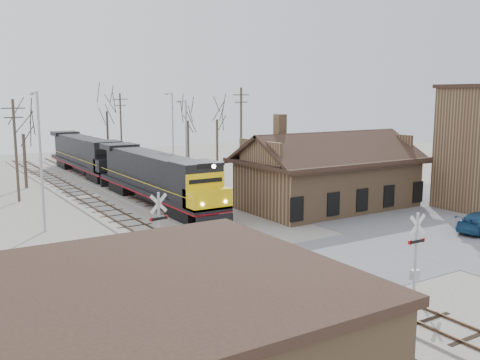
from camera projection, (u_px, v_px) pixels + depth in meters
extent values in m
plane|color=#A7A297|center=(307.00, 270.00, 29.15)|extent=(140.00, 140.00, 0.00)
cube|color=slate|center=(307.00, 270.00, 29.15)|extent=(60.00, 9.00, 0.03)
cube|color=slate|center=(453.00, 216.00, 41.94)|extent=(22.00, 26.00, 0.03)
cube|color=#A7A297|center=(185.00, 217.00, 41.68)|extent=(3.40, 90.00, 0.12)
cube|color=#473323|center=(177.00, 216.00, 41.29)|extent=(0.08, 90.00, 0.14)
cube|color=#473323|center=(193.00, 214.00, 42.04)|extent=(0.08, 90.00, 0.14)
cube|color=#A7A297|center=(130.00, 224.00, 39.32)|extent=(3.40, 90.00, 0.12)
cube|color=#473323|center=(120.00, 224.00, 38.93)|extent=(0.08, 90.00, 0.14)
cube|color=#473323|center=(139.00, 221.00, 39.68)|extent=(0.08, 90.00, 0.14)
cube|color=#8A6747|center=(328.00, 184.00, 45.17)|extent=(14.00, 8.00, 4.00)
cube|color=black|center=(329.00, 159.00, 44.84)|extent=(15.20, 9.20, 0.30)
cube|color=black|center=(348.00, 150.00, 42.76)|extent=(15.00, 4.71, 2.66)
cube|color=black|center=(311.00, 145.00, 46.60)|extent=(15.00, 4.71, 2.66)
cube|color=#8A6747|center=(280.00, 128.00, 43.56)|extent=(0.80, 0.80, 2.20)
cube|color=olive|center=(478.00, 149.00, 44.09)|extent=(5.00, 5.00, 10.00)
cube|color=#8A6747|center=(133.00, 358.00, 15.32)|extent=(12.00, 10.00, 4.00)
cube|color=black|center=(130.00, 286.00, 14.98)|extent=(12.40, 10.40, 0.30)
cube|color=black|center=(191.00, 213.00, 40.73)|extent=(2.58, 4.13, 1.03)
cube|color=black|center=(128.00, 187.00, 51.95)|extent=(2.58, 4.13, 1.03)
cube|color=black|center=(156.00, 189.00, 46.21)|extent=(3.10, 20.64, 0.36)
cube|color=maroon|center=(156.00, 192.00, 46.25)|extent=(3.12, 20.64, 0.12)
cube|color=black|center=(149.00, 169.00, 47.04)|extent=(2.68, 14.96, 2.89)
cube|color=black|center=(196.00, 183.00, 39.57)|extent=(3.10, 2.89, 2.89)
cube|color=yellow|center=(208.00, 198.00, 38.24)|extent=(3.10, 1.86, 1.44)
cube|color=black|center=(215.00, 222.00, 37.63)|extent=(2.89, 0.25, 1.03)
cylinder|color=#FFF2CC|center=(214.00, 166.00, 37.07)|extent=(0.29, 0.10, 0.29)
cube|color=black|center=(103.00, 177.00, 58.41)|extent=(2.58, 4.13, 1.03)
cube|color=black|center=(70.00, 164.00, 69.62)|extent=(2.58, 4.13, 1.03)
cube|color=black|center=(85.00, 163.00, 63.89)|extent=(3.10, 20.64, 0.36)
cube|color=maroon|center=(85.00, 165.00, 63.92)|extent=(3.12, 20.64, 0.12)
cube|color=black|center=(81.00, 149.00, 64.71)|extent=(2.68, 14.96, 2.89)
cube|color=black|center=(105.00, 156.00, 57.25)|extent=(3.10, 2.89, 2.89)
cube|color=black|center=(111.00, 166.00, 55.92)|extent=(3.10, 1.86, 1.44)
cube|color=black|center=(114.00, 182.00, 55.30)|extent=(2.89, 0.25, 1.03)
cylinder|color=#A5A8AD|center=(416.00, 253.00, 25.57)|extent=(0.14, 0.14, 3.93)
cube|color=silver|center=(417.00, 225.00, 25.35)|extent=(1.03, 0.07, 1.03)
cube|color=silver|center=(417.00, 225.00, 25.35)|extent=(1.03, 0.07, 1.03)
cube|color=black|center=(416.00, 241.00, 25.47)|extent=(0.89, 0.17, 0.15)
cylinder|color=#B20C0C|center=(410.00, 242.00, 25.25)|extent=(0.24, 0.09, 0.24)
cylinder|color=#B20C0C|center=(423.00, 240.00, 25.70)|extent=(0.24, 0.09, 0.24)
cube|color=#A5A8AD|center=(415.00, 275.00, 25.74)|extent=(0.39, 0.30, 0.49)
cylinder|color=#A5A8AD|center=(159.00, 229.00, 29.58)|extent=(0.15, 0.15, 4.18)
cube|color=silver|center=(159.00, 204.00, 29.35)|extent=(1.09, 0.20, 1.09)
cube|color=silver|center=(159.00, 204.00, 29.35)|extent=(1.09, 0.20, 1.09)
cube|color=black|center=(159.00, 218.00, 29.48)|extent=(0.95, 0.29, 0.16)
cylinder|color=#B20C0C|center=(166.00, 217.00, 29.79)|extent=(0.26, 0.12, 0.25)
cylinder|color=#B20C0C|center=(152.00, 220.00, 29.18)|extent=(0.26, 0.12, 0.25)
cube|color=#A5A8AD|center=(160.00, 249.00, 29.77)|extent=(0.42, 0.31, 0.52)
cylinder|color=#A5A8AD|center=(41.00, 163.00, 36.61)|extent=(0.18, 0.18, 9.69)
cylinder|color=#A5A8AD|center=(34.00, 93.00, 36.62)|extent=(0.12, 1.80, 0.12)
cube|color=#A5A8AD|center=(32.00, 94.00, 37.30)|extent=(0.25, 0.50, 0.12)
cylinder|color=#A5A8AD|center=(186.00, 148.00, 50.69)|extent=(0.18, 0.18, 8.97)
cylinder|color=#A5A8AD|center=(182.00, 101.00, 50.75)|extent=(0.12, 1.80, 0.12)
cube|color=#A5A8AD|center=(178.00, 102.00, 51.44)|extent=(0.25, 0.50, 0.12)
cylinder|color=#A5A8AD|center=(173.00, 136.00, 60.69)|extent=(0.18, 0.18, 9.70)
cylinder|color=#A5A8AD|center=(169.00, 93.00, 60.69)|extent=(0.12, 1.80, 0.12)
cube|color=#A5A8AD|center=(166.00, 94.00, 61.38)|extent=(0.25, 0.50, 0.12)
cylinder|color=#382D23|center=(16.00, 151.00, 47.17)|extent=(0.24, 0.24, 9.10)
cube|color=#382D23|center=(13.00, 108.00, 46.58)|extent=(2.00, 0.10, 0.10)
cube|color=#382D23|center=(14.00, 117.00, 46.71)|extent=(1.60, 0.10, 0.10)
cylinder|color=#382D23|center=(121.00, 130.00, 70.73)|extent=(0.24, 0.24, 9.66)
cube|color=#382D23|center=(120.00, 99.00, 70.09)|extent=(2.00, 0.10, 0.10)
cube|color=#382D23|center=(120.00, 105.00, 70.22)|extent=(1.60, 0.10, 0.10)
cylinder|color=#382D23|center=(241.00, 135.00, 58.83)|extent=(0.24, 0.24, 10.25)
cube|color=#382D23|center=(241.00, 95.00, 58.15)|extent=(2.00, 0.10, 0.10)
cube|color=#382D23|center=(241.00, 102.00, 58.27)|extent=(1.60, 0.10, 0.10)
cylinder|color=#382D23|center=(25.00, 161.00, 54.33)|extent=(0.32, 0.32, 5.55)
cylinder|color=#382D23|center=(108.00, 137.00, 74.09)|extent=(0.32, 0.32, 7.22)
cylinder|color=#382D23|center=(188.00, 144.00, 69.82)|extent=(0.32, 0.32, 6.14)
cylinder|color=#382D23|center=(217.00, 142.00, 72.05)|extent=(0.32, 0.32, 6.18)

